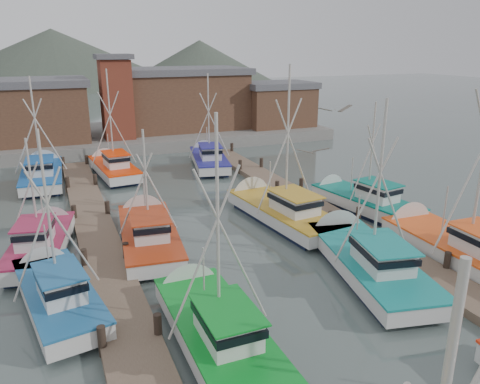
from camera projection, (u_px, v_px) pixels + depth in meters
name	position (u px, v px, depth m)	size (l,w,h in m)	color
ground	(278.00, 288.00, 21.37)	(260.00, 260.00, 0.00)	#455350
dock_left	(109.00, 273.00, 22.32)	(2.30, 46.00, 1.50)	brown
dock_right	(353.00, 230.00, 27.43)	(2.30, 46.00, 1.50)	brown
quay	(132.00, 136.00, 53.80)	(44.00, 16.00, 1.20)	gray
shed_left	(23.00, 110.00, 46.89)	(12.72, 8.48, 6.20)	brown
shed_center	(181.00, 98.00, 54.76)	(14.84, 9.54, 6.90)	brown
shed_right	(277.00, 104.00, 56.39)	(8.48, 6.36, 5.20)	brown
lookout_tower	(116.00, 96.00, 48.05)	(3.60, 3.60, 8.50)	maroon
distant_hills	(27.00, 87.00, 124.73)	(175.00, 140.00, 42.00)	#495245
boat_4	(213.00, 326.00, 17.27)	(3.73, 8.78, 9.36)	black
boat_5	(364.00, 259.00, 22.70)	(4.90, 10.16, 9.36)	black
boat_6	(56.00, 292.00, 19.64)	(3.74, 8.31, 8.28)	black
boat_7	(456.00, 247.00, 23.98)	(4.78, 9.98, 11.97)	black
boat_8	(148.00, 232.00, 25.90)	(3.84, 9.43, 7.34)	black
boat_9	(279.00, 210.00, 29.44)	(4.19, 10.07, 10.48)	black
boat_10	(43.00, 241.00, 24.73)	(3.91, 8.31, 6.93)	black
boat_11	(360.00, 200.00, 31.30)	(3.89, 8.74, 7.96)	black
boat_12	(113.00, 167.00, 39.63)	(3.76, 8.75, 9.53)	black
boat_13	(208.00, 159.00, 42.62)	(4.40, 9.18, 9.05)	black
boat_14	(43.00, 173.00, 37.76)	(3.85, 9.66, 9.25)	black
gull_near	(335.00, 110.00, 15.98)	(1.53, 0.66, 0.24)	gray
gull_far	(313.00, 151.00, 20.43)	(1.53, 0.66, 0.24)	gray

